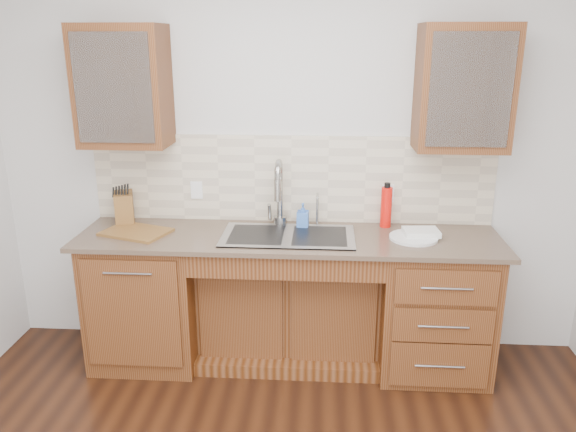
# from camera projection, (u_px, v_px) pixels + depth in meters

# --- Properties ---
(wall_back) EXTENTS (4.00, 0.10, 2.70)m
(wall_back) POSITION_uv_depth(u_px,v_px,m) (292.00, 156.00, 3.80)
(wall_back) COLOR silver
(wall_back) RESTS_ON ground
(base_cabinet_left) EXTENTS (0.70, 0.62, 0.88)m
(base_cabinet_left) POSITION_uv_depth(u_px,v_px,m) (148.00, 297.00, 3.79)
(base_cabinet_left) COLOR #593014
(base_cabinet_left) RESTS_ON ground
(base_cabinet_center) EXTENTS (1.20, 0.44, 0.70)m
(base_cabinet_center) POSITION_uv_depth(u_px,v_px,m) (289.00, 307.00, 3.85)
(base_cabinet_center) COLOR #593014
(base_cabinet_center) RESTS_ON ground
(base_cabinet_right) EXTENTS (0.70, 0.62, 0.88)m
(base_cabinet_right) POSITION_uv_depth(u_px,v_px,m) (433.00, 306.00, 3.67)
(base_cabinet_right) COLOR #593014
(base_cabinet_right) RESTS_ON ground
(countertop) EXTENTS (2.70, 0.65, 0.03)m
(countertop) POSITION_uv_depth(u_px,v_px,m) (288.00, 238.00, 3.58)
(countertop) COLOR #84705B
(countertop) RESTS_ON base_cabinet_left
(backsplash) EXTENTS (2.70, 0.02, 0.59)m
(backsplash) POSITION_uv_depth(u_px,v_px,m) (291.00, 179.00, 3.79)
(backsplash) COLOR beige
(backsplash) RESTS_ON wall_back
(sink) EXTENTS (0.84, 0.46, 0.19)m
(sink) POSITION_uv_depth(u_px,v_px,m) (288.00, 249.00, 3.59)
(sink) COLOR #9E9EA5
(sink) RESTS_ON countertop
(faucet) EXTENTS (0.04, 0.04, 0.40)m
(faucet) POSITION_uv_depth(u_px,v_px,m) (280.00, 196.00, 3.73)
(faucet) COLOR #999993
(faucet) RESTS_ON countertop
(filter_tap) EXTENTS (0.02, 0.02, 0.24)m
(filter_tap) POSITION_uv_depth(u_px,v_px,m) (317.00, 208.00, 3.74)
(filter_tap) COLOR #999993
(filter_tap) RESTS_ON countertop
(upper_cabinet_left) EXTENTS (0.55, 0.34, 0.75)m
(upper_cabinet_left) POSITION_uv_depth(u_px,v_px,m) (123.00, 86.00, 3.52)
(upper_cabinet_left) COLOR #593014
(upper_cabinet_left) RESTS_ON wall_back
(upper_cabinet_right) EXTENTS (0.55, 0.34, 0.75)m
(upper_cabinet_right) POSITION_uv_depth(u_px,v_px,m) (464.00, 88.00, 3.38)
(upper_cabinet_right) COLOR #593014
(upper_cabinet_right) RESTS_ON wall_back
(outlet_left) EXTENTS (0.08, 0.01, 0.12)m
(outlet_left) POSITION_uv_depth(u_px,v_px,m) (197.00, 190.00, 3.84)
(outlet_left) COLOR white
(outlet_left) RESTS_ON backsplash
(outlet_right) EXTENTS (0.08, 0.01, 0.12)m
(outlet_right) POSITION_uv_depth(u_px,v_px,m) (388.00, 193.00, 3.76)
(outlet_right) COLOR white
(outlet_right) RESTS_ON backsplash
(soap_bottle) EXTENTS (0.08, 0.08, 0.17)m
(soap_bottle) POSITION_uv_depth(u_px,v_px,m) (303.00, 216.00, 3.71)
(soap_bottle) COLOR #3A6AC3
(soap_bottle) RESTS_ON countertop
(water_bottle) EXTENTS (0.08, 0.08, 0.27)m
(water_bottle) POSITION_uv_depth(u_px,v_px,m) (386.00, 207.00, 3.71)
(water_bottle) COLOR red
(water_bottle) RESTS_ON countertop
(plate) EXTENTS (0.36, 0.36, 0.02)m
(plate) POSITION_uv_depth(u_px,v_px,m) (414.00, 238.00, 3.52)
(plate) COLOR silver
(plate) RESTS_ON countertop
(dish_towel) EXTENTS (0.23, 0.18, 0.03)m
(dish_towel) POSITION_uv_depth(u_px,v_px,m) (421.00, 232.00, 3.54)
(dish_towel) COLOR white
(dish_towel) RESTS_ON plate
(knife_block) EXTENTS (0.17, 0.22, 0.22)m
(knife_block) POSITION_uv_depth(u_px,v_px,m) (124.00, 208.00, 3.79)
(knife_block) COLOR brown
(knife_block) RESTS_ON countertop
(cutting_board) EXTENTS (0.48, 0.40, 0.02)m
(cutting_board) POSITION_uv_depth(u_px,v_px,m) (136.00, 232.00, 3.62)
(cutting_board) COLOR #9F6239
(cutting_board) RESTS_ON countertop
(cup_left_a) EXTENTS (0.15, 0.15, 0.09)m
(cup_left_a) POSITION_uv_depth(u_px,v_px,m) (102.00, 95.00, 3.54)
(cup_left_a) COLOR white
(cup_left_a) RESTS_ON upper_cabinet_left
(cup_left_b) EXTENTS (0.10, 0.10, 0.09)m
(cup_left_b) POSITION_uv_depth(u_px,v_px,m) (140.00, 95.00, 3.53)
(cup_left_b) COLOR white
(cup_left_b) RESTS_ON upper_cabinet_left
(cup_right_a) EXTENTS (0.12, 0.12, 0.09)m
(cup_right_a) POSITION_uv_depth(u_px,v_px,m) (442.00, 97.00, 3.41)
(cup_right_a) COLOR white
(cup_right_a) RESTS_ON upper_cabinet_right
(cup_right_b) EXTENTS (0.13, 0.13, 0.10)m
(cup_right_b) POSITION_uv_depth(u_px,v_px,m) (476.00, 97.00, 3.39)
(cup_right_b) COLOR white
(cup_right_b) RESTS_ON upper_cabinet_right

